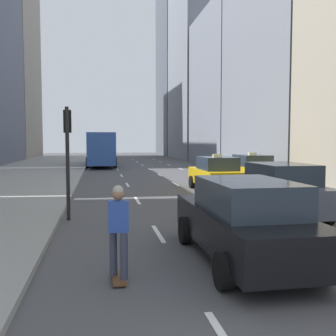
{
  "coord_description": "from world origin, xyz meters",
  "views": [
    {
      "loc": [
        -1.75,
        -2.45,
        2.54
      ],
      "look_at": [
        1.45,
        15.9,
        1.24
      ],
      "focal_mm": 42.0,
      "sensor_mm": 36.0,
      "label": 1
    }
  ],
  "objects_px": {
    "sedan_silver_behind": "(278,190)",
    "skateboarder": "(118,228)",
    "city_bus": "(101,148)",
    "taxi_second": "(251,169)",
    "taxi_lead": "(216,174)",
    "sedan_black_near": "(244,220)",
    "traffic_light_pole": "(68,145)"
  },
  "relations": [
    {
      "from": "sedan_silver_behind",
      "to": "skateboarder",
      "type": "height_order",
      "value": "sedan_silver_behind"
    },
    {
      "from": "city_bus",
      "to": "skateboarder",
      "type": "height_order",
      "value": "city_bus"
    },
    {
      "from": "taxi_second",
      "to": "taxi_lead",
      "type": "bearing_deg",
      "value": -139.35
    },
    {
      "from": "taxi_lead",
      "to": "sedan_silver_behind",
      "type": "distance_m",
      "value": 7.0
    },
    {
      "from": "sedan_black_near",
      "to": "sedan_silver_behind",
      "type": "xyz_separation_m",
      "value": [
        2.8,
        4.22,
        0.03
      ]
    },
    {
      "from": "sedan_silver_behind",
      "to": "city_bus",
      "type": "bearing_deg",
      "value": 101.39
    },
    {
      "from": "sedan_silver_behind",
      "to": "skateboarder",
      "type": "xyz_separation_m",
      "value": [
        -5.43,
        -4.92,
        0.05
      ]
    },
    {
      "from": "sedan_black_near",
      "to": "skateboarder",
      "type": "bearing_deg",
      "value": -165.15
    },
    {
      "from": "taxi_lead",
      "to": "sedan_black_near",
      "type": "relative_size",
      "value": 0.89
    },
    {
      "from": "taxi_lead",
      "to": "sedan_silver_behind",
      "type": "bearing_deg",
      "value": -90.0
    },
    {
      "from": "taxi_lead",
      "to": "skateboarder",
      "type": "height_order",
      "value": "taxi_lead"
    },
    {
      "from": "taxi_second",
      "to": "sedan_black_near",
      "type": "distance_m",
      "value": 14.73
    },
    {
      "from": "sedan_silver_behind",
      "to": "city_bus",
      "type": "xyz_separation_m",
      "value": [
        -5.61,
        27.86,
        0.87
      ]
    },
    {
      "from": "skateboarder",
      "to": "traffic_light_pole",
      "type": "bearing_deg",
      "value": 102.74
    },
    {
      "from": "city_bus",
      "to": "skateboarder",
      "type": "relative_size",
      "value": 6.65
    },
    {
      "from": "taxi_second",
      "to": "sedan_silver_behind",
      "type": "bearing_deg",
      "value": -106.58
    },
    {
      "from": "taxi_lead",
      "to": "sedan_black_near",
      "type": "xyz_separation_m",
      "value": [
        -2.8,
        -11.22,
        0.01
      ]
    },
    {
      "from": "sedan_black_near",
      "to": "sedan_silver_behind",
      "type": "distance_m",
      "value": 5.06
    },
    {
      "from": "taxi_lead",
      "to": "skateboarder",
      "type": "relative_size",
      "value": 2.52
    },
    {
      "from": "sedan_silver_behind",
      "to": "traffic_light_pole",
      "type": "xyz_separation_m",
      "value": [
        -6.75,
        0.91,
        1.5
      ]
    },
    {
      "from": "taxi_second",
      "to": "sedan_black_near",
      "type": "bearing_deg",
      "value": -112.35
    },
    {
      "from": "taxi_second",
      "to": "city_bus",
      "type": "bearing_deg",
      "value": 114.51
    },
    {
      "from": "taxi_second",
      "to": "skateboarder",
      "type": "bearing_deg",
      "value": -119.89
    },
    {
      "from": "taxi_lead",
      "to": "sedan_silver_behind",
      "type": "height_order",
      "value": "taxi_lead"
    },
    {
      "from": "sedan_silver_behind",
      "to": "skateboarder",
      "type": "relative_size",
      "value": 2.65
    },
    {
      "from": "taxi_lead",
      "to": "city_bus",
      "type": "relative_size",
      "value": 0.38
    },
    {
      "from": "sedan_black_near",
      "to": "traffic_light_pole",
      "type": "height_order",
      "value": "traffic_light_pole"
    },
    {
      "from": "sedan_silver_behind",
      "to": "taxi_lead",
      "type": "bearing_deg",
      "value": 90.0
    },
    {
      "from": "taxi_second",
      "to": "city_bus",
      "type": "distance_m",
      "value": 20.3
    },
    {
      "from": "taxi_lead",
      "to": "skateboarder",
      "type": "xyz_separation_m",
      "value": [
        -5.43,
        -11.92,
        0.08
      ]
    },
    {
      "from": "skateboarder",
      "to": "traffic_light_pole",
      "type": "distance_m",
      "value": 6.15
    },
    {
      "from": "taxi_lead",
      "to": "city_bus",
      "type": "bearing_deg",
      "value": 105.06
    }
  ]
}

